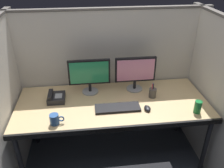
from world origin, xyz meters
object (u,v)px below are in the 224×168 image
Objects in this scene: soda_can at (198,107)px; keyboard_main at (118,108)px; monitor_left at (89,74)px; desk_phone at (56,98)px; computer_mouse at (147,108)px; desk at (113,107)px; coffee_mug at (55,119)px; monitor_right at (135,71)px; pen_cup at (153,93)px.

keyboard_main is at bearing 168.68° from soda_can.
desk_phone is at bearing -161.05° from monitor_left.
monitor_left is 4.48× the size of computer_mouse.
desk is 0.61m from coffee_mug.
desk is 0.81m from soda_can.
desk is 15.57× the size of soda_can.
monitor_right reaches higher than pen_cup.
monitor_left is (-0.21, 0.23, 0.27)m from desk.
coffee_mug is at bearing -161.26° from pen_cup.
coffee_mug is (-0.85, -0.11, 0.03)m from computer_mouse.
desk is 4.42× the size of monitor_right.
soda_can is at bearing -11.32° from keyboard_main.
coffee_mug is (-0.32, -0.50, -0.17)m from monitor_left.
coffee_mug is at bearing -148.16° from monitor_right.
monitor_right is at bearing 0.40° from monitor_left.
soda_can is at bearing -15.44° from desk_phone.
monitor_right is 2.67× the size of pen_cup.
desk_phone is (-0.88, 0.27, 0.02)m from computer_mouse.
desk_phone is (-0.35, -0.12, -0.18)m from monitor_left.
keyboard_main is 2.67× the size of pen_cup.
desk_phone reaches higher than keyboard_main.
monitor_left reaches higher than soda_can.
desk_phone is 1.51× the size of coffee_mug.
monitor_right is 0.86m from desk_phone.
monitor_left is 3.52× the size of soda_can.
keyboard_main is (0.03, -0.11, 0.06)m from desk.
computer_mouse is 0.25m from pen_cup.
monitor_right is 0.45m from computer_mouse.
soda_can reaches higher than coffee_mug.
pen_cup reaches higher than coffee_mug.
keyboard_main is 3.41× the size of coffee_mug.
computer_mouse is 0.86m from coffee_mug.
coffee_mug reaches higher than desk_phone.
keyboard_main is 4.48× the size of computer_mouse.
coffee_mug reaches higher than computer_mouse.
pen_cup is at bearing 137.35° from soda_can.
desk is 4.42× the size of keyboard_main.
monitor_left is 0.69m from computer_mouse.
desk is at bearing -138.55° from monitor_right.
monitor_left reaches higher than pen_cup.
monitor_right reaches higher than soda_can.
monitor_left reaches higher than coffee_mug.
monitor_right is 0.46m from keyboard_main.
monitor_left is 0.48m from monitor_right.
keyboard_main is at bearing -53.95° from monitor_left.
monitor_right is 2.26× the size of desk_phone.
computer_mouse is at bearing -10.46° from keyboard_main.
monitor_right is at bearing 41.45° from desk.
coffee_mug is (-0.57, -0.16, 0.04)m from keyboard_main.
desk is at bearing -171.72° from pen_cup.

